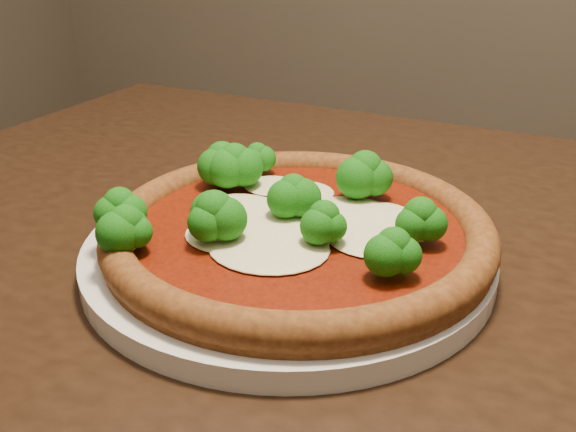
% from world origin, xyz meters
% --- Properties ---
extents(dining_table, '(1.15, 0.89, 0.75)m').
position_xyz_m(dining_table, '(0.05, -0.06, 0.65)').
color(dining_table, black).
rests_on(dining_table, floor).
extents(plate, '(0.33, 0.33, 0.02)m').
position_xyz_m(plate, '(-0.01, -0.07, 0.76)').
color(plate, silver).
rests_on(plate, dining_table).
extents(pizza, '(0.31, 0.31, 0.06)m').
position_xyz_m(pizza, '(-0.01, -0.07, 0.78)').
color(pizza, brown).
rests_on(pizza, plate).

